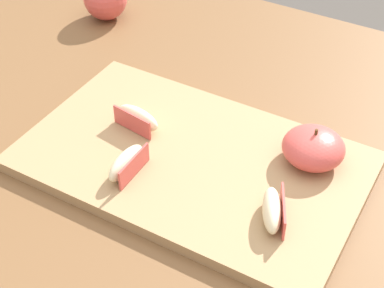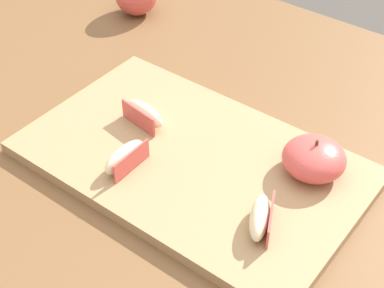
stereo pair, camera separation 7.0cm
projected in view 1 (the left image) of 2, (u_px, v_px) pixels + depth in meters
dining_table at (240, 227)px, 0.80m from camera, size 1.22×0.80×0.74m
cutting_board at (192, 161)px, 0.72m from camera, size 0.41×0.25×0.02m
apple_half_skin_up at (313, 148)px, 0.70m from camera, size 0.07×0.07×0.05m
apple_wedge_back at (127, 163)px, 0.69m from camera, size 0.02×0.06×0.03m
apple_wedge_front at (273, 210)px, 0.63m from camera, size 0.05×0.07×0.03m
apple_wedge_middle at (138, 118)px, 0.75m from camera, size 0.07×0.03×0.03m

